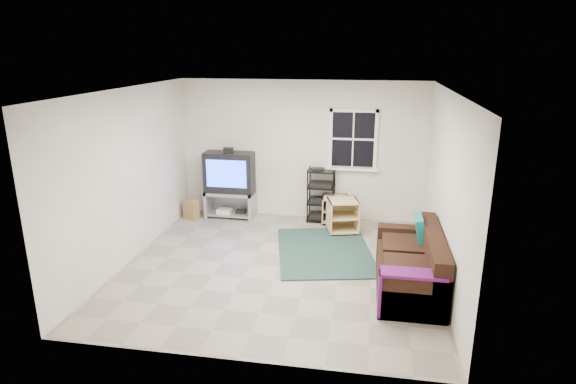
% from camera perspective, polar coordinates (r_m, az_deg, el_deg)
% --- Properties ---
extents(room, '(4.60, 4.62, 4.60)m').
position_cam_1_polar(room, '(8.91, 7.70, 5.75)').
color(room, gray).
rests_on(room, ground).
extents(tv_unit, '(0.93, 0.46, 1.36)m').
position_cam_1_polar(tv_unit, '(9.22, -6.94, 1.52)').
color(tv_unit, '#92929A').
rests_on(tv_unit, ground).
extents(av_rack, '(0.51, 0.37, 1.02)m').
position_cam_1_polar(av_rack, '(9.03, 3.93, -0.75)').
color(av_rack, black).
rests_on(av_rack, ground).
extents(side_table_left, '(0.62, 0.62, 0.60)m').
position_cam_1_polar(side_table_left, '(8.58, 6.45, -2.63)').
color(side_table_left, '#DDC288').
rests_on(side_table_left, ground).
extents(side_table_right, '(0.49, 0.50, 0.53)m').
position_cam_1_polar(side_table_right, '(9.04, 5.50, -1.78)').
color(side_table_right, '#DDC288').
rests_on(side_table_right, ground).
extents(sofa, '(0.83, 1.88, 0.86)m').
position_cam_1_polar(sofa, '(6.81, 14.46, -8.56)').
color(sofa, black).
rests_on(sofa, ground).
extents(shag_rug, '(1.83, 2.25, 0.02)m').
position_cam_1_polar(shag_rug, '(7.81, 4.34, -7.00)').
color(shag_rug, black).
rests_on(shag_rug, ground).
extents(paper_bag, '(0.31, 0.25, 0.38)m').
position_cam_1_polar(paper_bag, '(9.37, -11.40, -2.03)').
color(paper_bag, olive).
rests_on(paper_bag, ground).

